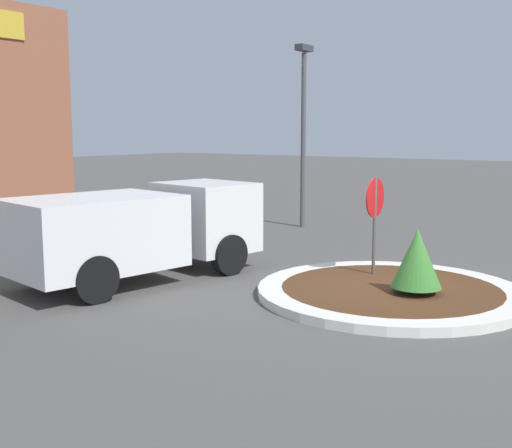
{
  "coord_description": "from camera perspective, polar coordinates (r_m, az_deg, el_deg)",
  "views": [
    {
      "loc": [
        -11.46,
        -4.92,
        3.2
      ],
      "look_at": [
        -0.46,
        2.89,
        1.24
      ],
      "focal_mm": 45.0,
      "sensor_mm": 36.0,
      "label": 1
    }
  ],
  "objects": [
    {
      "name": "stop_sign",
      "position": [
        13.73,
        10.52,
        1.34
      ],
      "size": [
        0.84,
        0.07,
        2.25
      ],
      "color": "#4C4C51",
      "rests_on": "ground_plane"
    },
    {
      "name": "utility_truck",
      "position": [
        13.94,
        -10.48,
        -0.37
      ],
      "size": [
        5.76,
        3.02,
        2.01
      ],
      "rotation": [
        0.0,
        0.0,
        -0.17
      ],
      "color": "white",
      "rests_on": "ground_plane"
    },
    {
      "name": "ground_plane",
      "position": [
        12.88,
        11.84,
        -6.29
      ],
      "size": [
        120.0,
        120.0,
        0.0
      ],
      "primitive_type": "plane",
      "color": "#514F4C"
    },
    {
      "name": "island_shrub",
      "position": [
        12.34,
        14.11,
        -2.96
      ],
      "size": [
        0.94,
        0.94,
        1.23
      ],
      "color": "brown",
      "rests_on": "traffic_island"
    },
    {
      "name": "light_pole",
      "position": [
        21.42,
        4.24,
        9.13
      ],
      "size": [
        0.7,
        0.3,
        5.96
      ],
      "color": "#4C4C51",
      "rests_on": "ground_plane"
    },
    {
      "name": "traffic_island",
      "position": [
        12.86,
        11.85,
        -5.92
      ],
      "size": [
        5.19,
        5.19,
        0.17
      ],
      "color": "silver",
      "rests_on": "ground_plane"
    }
  ]
}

